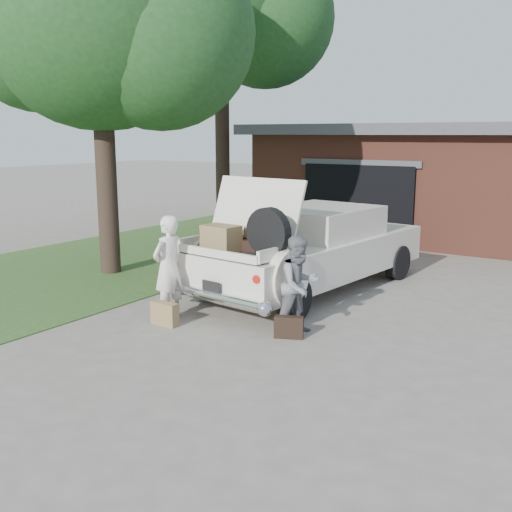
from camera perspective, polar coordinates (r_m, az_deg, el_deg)
The scene contains 10 objects.
ground at distance 9.42m, azimuth -2.02°, elevation -7.19°, with size 90.00×90.00×0.00m, color gray.
grass_strip at distance 15.11m, azimuth -12.54°, elevation -0.23°, with size 6.00×16.00×0.02m, color #2D4C1E.
house at distance 19.25m, azimuth 20.80°, elevation 6.78°, with size 12.80×7.80×3.30m.
tree_left at distance 13.52m, azimuth -14.56°, elevation 21.49°, with size 6.01×5.22×8.29m.
tree_back at distance 19.15m, azimuth -3.16°, elevation 23.11°, with size 6.22×5.41×9.88m.
sedan at distance 11.74m, azimuth 5.03°, elevation 0.75°, with size 2.77×5.84×2.28m.
woman_left at distance 9.96m, azimuth -8.38°, elevation -1.09°, with size 0.63×0.41×1.73m, color silver.
woman_right at distance 9.14m, azimuth 4.14°, elevation -2.80°, with size 0.74×0.58×1.53m, color slate.
suitcase_left at distance 9.76m, azimuth -8.71°, elevation -5.46°, with size 0.49×0.16×0.38m, color #94764B.
suitcase_right at distance 9.08m, azimuth 3.14°, elevation -6.79°, with size 0.44×0.14×0.34m, color black.
Camera 1 is at (5.17, -7.27, 3.02)m, focal length 42.00 mm.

